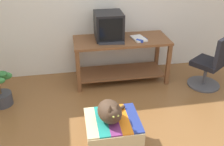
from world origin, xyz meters
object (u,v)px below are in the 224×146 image
tv_monitor (109,26)px  keyboard (111,42)px  book (139,38)px  stapler (140,41)px  ottoman_with_blanket (113,134)px  cat (110,112)px  desk (121,52)px  office_chair (210,66)px  potted_plant (0,90)px

tv_monitor → keyboard: (0.01, -0.21, -0.20)m
book → stapler: size_ratio=2.64×
ottoman_with_blanket → cat: (-0.03, -0.01, 0.34)m
keyboard → book: (0.46, 0.09, 0.00)m
ottoman_with_blanket → stapler: bearing=64.1°
stapler → desk: bearing=99.6°
office_chair → tv_monitor: bearing=-54.3°
desk → book: size_ratio=5.31×
book → ottoman_with_blanket: bearing=-124.7°
office_chair → stapler: size_ratio=8.09×
book → cat: book is taller
book → potted_plant: book is taller
tv_monitor → cat: bearing=-98.4°
stapler → book: bearing=35.2°
office_chair → stapler: bearing=-50.5°
book → office_chair: (1.08, -0.43, -0.37)m
cat → stapler: 1.61m
tv_monitor → office_chair: bearing=-19.3°
keyboard → potted_plant: bearing=-164.1°
ottoman_with_blanket → stapler: stapler is taller
tv_monitor → stapler: bearing=-27.8°
keyboard → office_chair: (1.54, -0.34, -0.37)m
ottoman_with_blanket → tv_monitor: bearing=82.0°
cat → stapler: stapler is taller
keyboard → stapler: stapler is taller
keyboard → book: size_ratio=1.38×
desk → keyboard: bearing=-142.8°
stapler → office_chair: bearing=-62.9°
desk → tv_monitor: tv_monitor is taller
book → desk: bearing=159.5°
book → office_chair: office_chair is taller
desk → stapler: bearing=-33.0°
cat → potted_plant: (-1.42, 1.17, -0.30)m
desk → cat: bearing=-105.5°
cat → office_chair: size_ratio=0.45×
keyboard → book: bearing=17.5°
stapler → potted_plant: bearing=140.0°
desk → office_chair: bearing=-19.2°
book → office_chair: bearing=-32.0°
stapler → keyboard: bearing=129.5°
book → potted_plant: bearing=179.9°
tv_monitor → book: 0.52m
keyboard → stapler: bearing=2.7°
office_chair → keyboard: bearing=-47.0°
potted_plant → desk: bearing=12.9°
office_chair → stapler: 1.20m
desk → keyboard: (-0.19, -0.14, 0.24)m
stapler → cat: bearing=-163.4°
book → cat: bearing=-125.4°
book → stapler: stapler is taller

